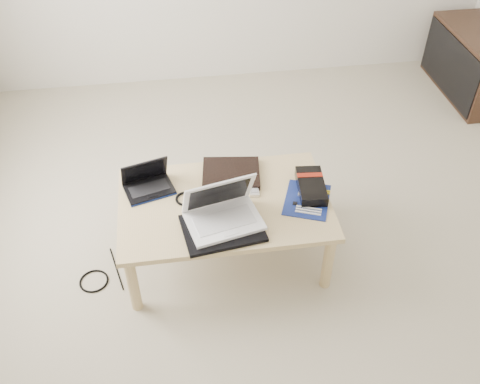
{
  "coord_description": "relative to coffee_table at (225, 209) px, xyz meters",
  "views": [
    {
      "loc": [
        -0.6,
        -2.05,
        2.3
      ],
      "look_at": [
        -0.3,
        -0.01,
        0.46
      ],
      "focal_mm": 40.0,
      "sensor_mm": 36.0,
      "label": 1
    }
  ],
  "objects": [
    {
      "name": "ground",
      "position": [
        0.38,
        0.01,
        -0.35
      ],
      "size": [
        4.0,
        4.0,
        0.0
      ],
      "primitive_type": "plane",
      "color": "#BBB298",
      "rests_on": "ground"
    },
    {
      "name": "coffee_table",
      "position": [
        0.0,
        0.0,
        0.0
      ],
      "size": [
        1.1,
        0.7,
        0.4
      ],
      "color": "tan",
      "rests_on": "ground"
    },
    {
      "name": "media_cabinet",
      "position": [
        2.16,
        1.46,
        -0.1
      ],
      "size": [
        0.41,
        0.9,
        0.5
      ],
      "color": "#3D2419",
      "rests_on": "ground"
    },
    {
      "name": "book",
      "position": [
        0.06,
        0.21,
        0.06
      ],
      "size": [
        0.34,
        0.3,
        0.03
      ],
      "color": "black",
      "rests_on": "coffee_table"
    },
    {
      "name": "netbook",
      "position": [
        -0.39,
        0.17,
        0.09
      ],
      "size": [
        0.29,
        0.24,
        0.17
      ],
      "color": "black",
      "rests_on": "coffee_table"
    },
    {
      "name": "tablet",
      "position": [
        -0.05,
        0.02,
        0.05
      ],
      "size": [
        0.25,
        0.19,
        0.01
      ],
      "color": "black",
      "rests_on": "coffee_table"
    },
    {
      "name": "remote",
      "position": [
        0.17,
        0.12,
        0.06
      ],
      "size": [
        0.07,
        0.22,
        0.02
      ],
      "color": "silver",
      "rests_on": "coffee_table"
    },
    {
      "name": "neoprene_sleeve",
      "position": [
        -0.03,
        -0.2,
        0.06
      ],
      "size": [
        0.42,
        0.33,
        0.02
      ],
      "primitive_type": "cube",
      "rotation": [
        0.0,
        0.0,
        0.14
      ],
      "color": "black",
      "rests_on": "coffee_table"
    },
    {
      "name": "white_laptop",
      "position": [
        -0.03,
        -0.15,
        0.12
      ],
      "size": [
        0.41,
        0.33,
        0.24
      ],
      "color": "white",
      "rests_on": "neoprene_sleeve"
    },
    {
      "name": "motherboard",
      "position": [
        0.43,
        -0.05,
        0.05
      ],
      "size": [
        0.31,
        0.34,
        0.01
      ],
      "color": "#0D1657",
      "rests_on": "coffee_table"
    },
    {
      "name": "gpu_box",
      "position": [
        0.47,
        0.02,
        0.08
      ],
      "size": [
        0.16,
        0.29,
        0.06
      ],
      "color": "black",
      "rests_on": "coffee_table"
    },
    {
      "name": "cable_coil",
      "position": [
        -0.2,
        0.05,
        0.05
      ],
      "size": [
        0.12,
        0.12,
        0.01
      ],
      "primitive_type": "torus",
      "rotation": [
        0.0,
        0.0,
        0.09
      ],
      "color": "black",
      "rests_on": "coffee_table"
    },
    {
      "name": "floor_cable_coil",
      "position": [
        -0.73,
        -0.1,
        -0.35
      ],
      "size": [
        0.18,
        0.18,
        0.01
      ],
      "primitive_type": "torus",
      "rotation": [
        0.0,
        0.0,
        -0.19
      ],
      "color": "black",
      "rests_on": "ground"
    },
    {
      "name": "floor_cable_trail",
      "position": [
        -0.62,
        -0.03,
        -0.35
      ],
      "size": [
        0.09,
        0.31,
        0.01
      ],
      "primitive_type": "cylinder",
      "rotation": [
        1.57,
        0.0,
        0.25
      ],
      "color": "black",
      "rests_on": "ground"
    }
  ]
}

